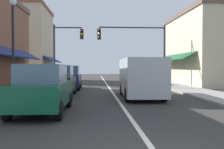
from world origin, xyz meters
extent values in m
plane|color=#33302D|center=(0.00, 18.00, 0.00)|extent=(80.00, 80.00, 0.00)
cube|color=gray|center=(-5.50, 18.00, 0.06)|extent=(2.60, 56.00, 0.12)
cube|color=gray|center=(5.50, 18.00, 0.06)|extent=(2.60, 56.00, 0.12)
cube|color=silver|center=(0.00, 18.00, 0.00)|extent=(0.14, 52.00, 0.01)
cube|color=navy|center=(-6.25, 12.00, 2.60)|extent=(1.27, 11.76, 0.73)
cube|color=slate|center=(-6.86, 15.08, 4.42)|extent=(0.08, 1.10, 1.30)
cube|color=beige|center=(9.64, 20.00, 3.20)|extent=(5.68, 10.00, 6.40)
cube|color=brown|center=(9.64, 20.00, 6.60)|extent=(5.88, 10.20, 0.40)
cube|color=slate|center=(6.86, 20.00, 1.40)|extent=(0.08, 7.60, 1.80)
cube|color=#194C2D|center=(6.25, 20.00, 2.60)|extent=(1.27, 8.40, 0.73)
cube|color=slate|center=(6.86, 17.80, 4.61)|extent=(0.08, 1.10, 1.30)
cube|color=slate|center=(6.86, 22.20, 4.61)|extent=(0.08, 1.10, 1.30)
cube|color=#BCAD8E|center=(-8.94, 28.00, 4.23)|extent=(4.29, 8.00, 8.45)
cube|color=brown|center=(-8.94, 28.00, 8.65)|extent=(4.49, 8.20, 0.40)
cube|color=slate|center=(-6.86, 28.00, 1.40)|extent=(0.08, 6.08, 1.80)
cube|color=navy|center=(-6.25, 28.00, 2.60)|extent=(1.27, 6.72, 0.73)
cube|color=slate|center=(-6.86, 26.24, 6.09)|extent=(0.08, 1.10, 1.30)
cube|color=slate|center=(-6.86, 29.76, 6.09)|extent=(0.08, 1.10, 1.30)
cube|color=#0F4C33|center=(-3.06, 5.82, 0.71)|extent=(1.78, 4.13, 0.80)
cube|color=slate|center=(-3.06, 5.72, 1.44)|extent=(1.55, 2.02, 0.66)
cylinder|color=black|center=(-3.83, 7.19, 0.31)|extent=(0.21, 0.62, 0.62)
cylinder|color=black|center=(-2.25, 7.16, 0.31)|extent=(0.21, 0.62, 0.62)
cylinder|color=black|center=(-3.87, 4.48, 0.31)|extent=(0.21, 0.62, 0.62)
cylinder|color=black|center=(-2.29, 4.46, 0.31)|extent=(0.21, 0.62, 0.62)
cube|color=black|center=(-3.21, 11.03, 0.71)|extent=(1.74, 4.11, 0.80)
cube|color=slate|center=(-3.21, 10.93, 1.44)|extent=(1.53, 2.01, 0.66)
cylinder|color=black|center=(-4.01, 12.38, 0.31)|extent=(0.20, 0.62, 0.62)
cylinder|color=black|center=(-2.43, 12.38, 0.31)|extent=(0.20, 0.62, 0.62)
cylinder|color=black|center=(-4.00, 9.67, 0.31)|extent=(0.20, 0.62, 0.62)
cylinder|color=black|center=(-2.41, 9.68, 0.31)|extent=(0.20, 0.62, 0.62)
cube|color=navy|center=(-3.11, 15.81, 0.71)|extent=(1.73, 4.11, 0.80)
cube|color=slate|center=(-3.11, 15.71, 1.44)|extent=(1.53, 2.00, 0.66)
cylinder|color=black|center=(-3.90, 17.16, 0.31)|extent=(0.20, 0.62, 0.62)
cylinder|color=black|center=(-2.32, 17.16, 0.31)|extent=(0.20, 0.62, 0.62)
cylinder|color=black|center=(-3.89, 14.45, 0.31)|extent=(0.20, 0.62, 0.62)
cylinder|color=black|center=(-2.31, 14.46, 0.31)|extent=(0.20, 0.62, 0.62)
cube|color=#B2B7BC|center=(1.32, 10.12, 1.17)|extent=(2.09, 5.05, 1.90)
cube|color=slate|center=(1.38, 12.52, 1.59)|extent=(1.73, 0.32, 0.84)
cube|color=black|center=(1.39, 12.70, 0.48)|extent=(1.87, 0.25, 0.24)
cylinder|color=black|center=(0.48, 11.69, 0.36)|extent=(0.26, 0.73, 0.72)
cylinder|color=black|center=(2.24, 11.65, 0.36)|extent=(0.26, 0.73, 0.72)
cylinder|color=black|center=(0.40, 8.60, 0.36)|extent=(0.26, 0.73, 0.72)
cylinder|color=black|center=(2.17, 8.55, 0.36)|extent=(0.26, 0.73, 0.72)
cylinder|color=#333333|center=(4.80, 18.07, 2.63)|extent=(0.18, 0.18, 5.27)
cylinder|color=#333333|center=(2.00, 18.07, 5.02)|extent=(5.60, 0.12, 0.12)
cube|color=black|center=(-0.80, 17.89, 4.42)|extent=(0.30, 0.24, 0.90)
sphere|color=#420F0F|center=(-0.80, 17.76, 4.70)|extent=(0.20, 0.20, 0.20)
sphere|color=yellow|center=(-0.80, 17.76, 4.42)|extent=(0.20, 0.20, 0.20)
sphere|color=#0C3316|center=(-0.80, 17.76, 4.14)|extent=(0.20, 0.20, 0.20)
cylinder|color=#333333|center=(-4.80, 19.86, 2.74)|extent=(0.18, 0.18, 5.48)
cylinder|color=#333333|center=(-3.56, 19.86, 5.23)|extent=(2.48, 0.12, 0.12)
cube|color=black|center=(-2.32, 19.68, 4.63)|extent=(0.30, 0.24, 0.90)
sphere|color=#420F0F|center=(-2.32, 19.55, 4.91)|extent=(0.20, 0.20, 0.20)
sphere|color=yellow|center=(-2.32, 19.55, 4.63)|extent=(0.20, 0.20, 0.20)
sphere|color=#0C3316|center=(-2.32, 19.55, 4.35)|extent=(0.20, 0.20, 0.20)
cylinder|color=black|center=(-4.96, 8.64, 2.26)|extent=(0.12, 0.12, 4.53)
sphere|color=white|center=(-4.96, 8.64, 4.71)|extent=(0.36, 0.36, 0.36)
camera|label=1|loc=(-1.17, -3.67, 1.67)|focal=41.38mm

